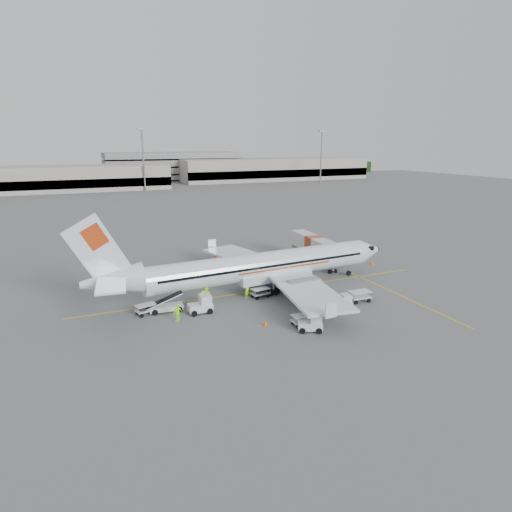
% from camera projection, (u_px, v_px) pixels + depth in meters
% --- Properties ---
extents(ground, '(360.00, 360.00, 0.00)m').
position_uv_depth(ground, '(263.00, 290.00, 51.28)').
color(ground, '#56595B').
extents(stripe_lead, '(44.00, 0.20, 0.01)m').
position_uv_depth(stripe_lead, '(263.00, 290.00, 51.28)').
color(stripe_lead, yellow).
rests_on(stripe_lead, ground).
extents(stripe_cross, '(0.20, 20.00, 0.01)m').
position_uv_depth(stripe_cross, '(401.00, 296.00, 49.49)').
color(stripe_cross, yellow).
rests_on(stripe_cross, ground).
extents(terminal_west, '(110.00, 22.00, 9.00)m').
position_uv_depth(terminal_west, '(9.00, 180.00, 150.51)').
color(terminal_west, gray).
rests_on(terminal_west, ground).
extents(terminal_east, '(90.00, 26.00, 10.00)m').
position_uv_depth(terminal_east, '(273.00, 169.00, 205.47)').
color(terminal_east, gray).
rests_on(terminal_east, ground).
extents(parking_garage, '(62.00, 24.00, 14.00)m').
position_uv_depth(parking_garage, '(173.00, 165.00, 201.21)').
color(parking_garage, slate).
rests_on(parking_garage, ground).
extents(treeline, '(300.00, 3.00, 6.00)m').
position_uv_depth(treeline, '(115.00, 173.00, 206.08)').
color(treeline, black).
rests_on(treeline, ground).
extents(mast_center, '(3.20, 1.20, 22.00)m').
position_uv_depth(mast_center, '(143.00, 160.00, 155.25)').
color(mast_center, slate).
rests_on(mast_center, ground).
extents(mast_east, '(3.20, 1.20, 22.00)m').
position_uv_depth(mast_east, '(321.00, 158.00, 183.72)').
color(mast_east, slate).
rests_on(mast_east, ground).
extents(aircraft, '(39.76, 32.13, 10.44)m').
position_uv_depth(aircraft, '(264.00, 248.00, 50.22)').
color(aircraft, white).
rests_on(aircraft, ground).
extents(jet_bridge, '(3.64, 15.31, 3.98)m').
position_uv_depth(jet_bridge, '(314.00, 250.00, 62.50)').
color(jet_bridge, silver).
rests_on(jet_bridge, ground).
extents(belt_loader, '(4.73, 2.03, 2.51)m').
position_uv_depth(belt_loader, '(166.00, 300.00, 44.64)').
color(belt_loader, silver).
rests_on(belt_loader, ground).
extents(tug_fore, '(2.25, 1.39, 1.67)m').
position_uv_depth(tug_fore, '(341.00, 302.00, 45.14)').
color(tug_fore, silver).
rests_on(tug_fore, ground).
extents(tug_mid, '(2.60, 2.11, 1.75)m').
position_uv_depth(tug_mid, '(310.00, 322.00, 40.05)').
color(tug_mid, silver).
rests_on(tug_mid, ground).
extents(tug_aft, '(2.46, 1.41, 1.90)m').
position_uv_depth(tug_aft, '(200.00, 304.00, 44.32)').
color(tug_aft, silver).
rests_on(tug_aft, ground).
extents(cart_loaded_a, '(2.20, 1.49, 1.07)m').
position_uv_depth(cart_loaded_a, '(260.00, 293.00, 48.92)').
color(cart_loaded_a, silver).
rests_on(cart_loaded_a, ground).
extents(cart_loaded_b, '(2.33, 1.75, 1.08)m').
position_uv_depth(cart_loaded_b, '(146.00, 309.00, 44.03)').
color(cart_loaded_b, silver).
rests_on(cart_loaded_b, ground).
extents(cart_empty_a, '(2.16, 1.31, 1.11)m').
position_uv_depth(cart_empty_a, '(303.00, 320.00, 41.31)').
color(cart_empty_a, silver).
rests_on(cart_empty_a, ground).
extents(cart_empty_b, '(2.44, 1.52, 1.23)m').
position_uv_depth(cart_empty_b, '(360.00, 296.00, 47.55)').
color(cart_empty_b, silver).
rests_on(cart_empty_b, ground).
extents(cone_nose, '(0.42, 0.42, 0.68)m').
position_uv_depth(cone_nose, '(372.00, 262.00, 62.29)').
color(cone_nose, '#ED5D05').
rests_on(cone_nose, ground).
extents(cone_port, '(0.44, 0.44, 0.71)m').
position_uv_depth(cone_port, '(215.00, 256.00, 65.68)').
color(cone_port, '#ED5D05').
rests_on(cone_port, ground).
extents(cone_stbd, '(0.38, 0.38, 0.63)m').
position_uv_depth(cone_stbd, '(265.00, 323.00, 41.37)').
color(cone_stbd, '#ED5D05').
rests_on(cone_stbd, ground).
extents(crew_a, '(0.81, 0.75, 1.85)m').
position_uv_depth(crew_a, '(247.00, 290.00, 48.72)').
color(crew_a, '#A7F61B').
rests_on(crew_a, ground).
extents(crew_b, '(1.11, 1.18, 1.92)m').
position_uv_depth(crew_b, '(207.00, 296.00, 46.61)').
color(crew_b, '#A7F61B').
rests_on(crew_b, ground).
extents(crew_c, '(1.07, 1.21, 1.63)m').
position_uv_depth(crew_c, '(203.00, 298.00, 46.55)').
color(crew_c, '#A7F61B').
rests_on(crew_c, ground).
extents(crew_d, '(1.15, 0.93, 1.83)m').
position_uv_depth(crew_d, '(178.00, 313.00, 42.19)').
color(crew_d, '#A7F61B').
rests_on(crew_d, ground).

